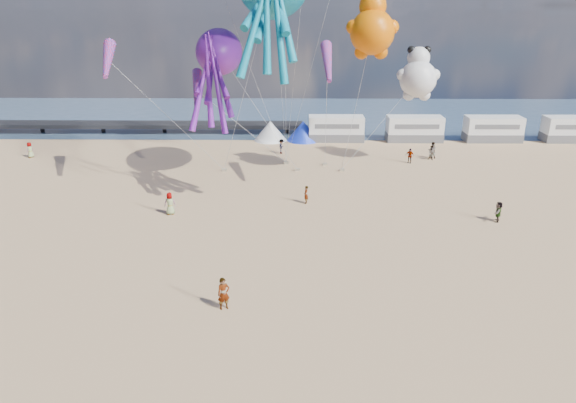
# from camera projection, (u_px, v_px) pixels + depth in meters

# --- Properties ---
(ground) EXTENTS (120.00, 120.00, 0.00)m
(ground) POSITION_uv_depth(u_px,v_px,m) (274.00, 338.00, 25.57)
(ground) COLOR tan
(ground) RESTS_ON ground
(water) EXTENTS (120.00, 120.00, 0.00)m
(water) POSITION_uv_depth(u_px,v_px,m) (288.00, 116.00, 76.91)
(water) COLOR #334861
(water) RESTS_ON ground
(pier) EXTENTS (60.00, 3.00, 0.50)m
(pier) POSITION_uv_depth(u_px,v_px,m) (72.00, 125.00, 66.63)
(pier) COLOR black
(pier) RESTS_ON ground
(motorhome_0) EXTENTS (6.60, 2.50, 3.00)m
(motorhome_0) POSITION_uv_depth(u_px,v_px,m) (336.00, 128.00, 62.30)
(motorhome_0) COLOR silver
(motorhome_0) RESTS_ON ground
(motorhome_1) EXTENTS (6.60, 2.50, 3.00)m
(motorhome_1) POSITION_uv_depth(u_px,v_px,m) (414.00, 129.00, 62.18)
(motorhome_1) COLOR silver
(motorhome_1) RESTS_ON ground
(motorhome_2) EXTENTS (6.60, 2.50, 3.00)m
(motorhome_2) POSITION_uv_depth(u_px,v_px,m) (493.00, 129.00, 62.07)
(motorhome_2) COLOR silver
(motorhome_2) RESTS_ON ground
(motorhome_3) EXTENTS (6.60, 2.50, 3.00)m
(motorhome_3) POSITION_uv_depth(u_px,v_px,m) (572.00, 129.00, 61.95)
(motorhome_3) COLOR silver
(motorhome_3) RESTS_ON ground
(tent_white) EXTENTS (4.00, 4.00, 2.40)m
(tent_white) POSITION_uv_depth(u_px,v_px,m) (270.00, 131.00, 62.51)
(tent_white) COLOR white
(tent_white) RESTS_ON ground
(tent_blue) EXTENTS (4.00, 4.00, 2.40)m
(tent_blue) POSITION_uv_depth(u_px,v_px,m) (303.00, 131.00, 62.46)
(tent_blue) COLOR #1933CC
(tent_blue) RESTS_ON ground
(standing_person) EXTENTS (0.80, 0.69, 1.86)m
(standing_person) POSITION_uv_depth(u_px,v_px,m) (224.00, 294.00, 27.72)
(standing_person) COLOR tan
(standing_person) RESTS_ON ground
(beachgoer_0) EXTENTS (0.66, 0.73, 1.68)m
(beachgoer_0) POSITION_uv_depth(u_px,v_px,m) (30.00, 150.00, 55.55)
(beachgoer_0) COLOR #7F6659
(beachgoer_0) RESTS_ON ground
(beachgoer_1) EXTENTS (0.93, 0.66, 1.79)m
(beachgoer_1) POSITION_uv_depth(u_px,v_px,m) (432.00, 150.00, 55.29)
(beachgoer_1) COLOR #7F6659
(beachgoer_1) RESTS_ON ground
(beachgoer_2) EXTENTS (0.77, 0.90, 1.62)m
(beachgoer_2) POSITION_uv_depth(u_px,v_px,m) (281.00, 146.00, 57.06)
(beachgoer_2) COLOR #7F6659
(beachgoer_2) RESTS_ON ground
(beachgoer_3) EXTENTS (1.16, 0.97, 1.57)m
(beachgoer_3) POSITION_uv_depth(u_px,v_px,m) (410.00, 156.00, 53.64)
(beachgoer_3) COLOR #7F6659
(beachgoer_3) RESTS_ON ground
(beachgoer_4) EXTENTS (0.76, 1.01, 1.60)m
(beachgoer_4) POSITION_uv_depth(u_px,v_px,m) (498.00, 212.00, 39.07)
(beachgoer_4) COLOR #7F6659
(beachgoer_4) RESTS_ON ground
(beachgoer_5) EXTENTS (0.56, 1.44, 1.52)m
(beachgoer_5) POSITION_uv_depth(u_px,v_px,m) (306.00, 195.00, 42.67)
(beachgoer_5) COLOR #7F6659
(beachgoer_5) RESTS_ON ground
(beachgoer_6) EXTENTS (0.72, 0.54, 1.81)m
(beachgoer_6) POSITION_uv_depth(u_px,v_px,m) (170.00, 204.00, 40.36)
(beachgoer_6) COLOR #7F6659
(beachgoer_6) RESTS_ON ground
(beachgoer_7) EXTENTS (0.91, 0.79, 1.57)m
(beachgoer_7) POSITION_uv_depth(u_px,v_px,m) (432.00, 153.00, 54.66)
(beachgoer_7) COLOR #7F6659
(beachgoer_7) RESTS_ON ground
(sandbag_a) EXTENTS (0.50, 0.35, 0.22)m
(sandbag_a) POSITION_uv_depth(u_px,v_px,m) (224.00, 170.00, 51.22)
(sandbag_a) COLOR gray
(sandbag_a) RESTS_ON ground
(sandbag_b) EXTENTS (0.50, 0.35, 0.22)m
(sandbag_b) POSITION_uv_depth(u_px,v_px,m) (297.00, 170.00, 51.34)
(sandbag_b) COLOR gray
(sandbag_b) RESTS_ON ground
(sandbag_c) EXTENTS (0.50, 0.35, 0.22)m
(sandbag_c) POSITION_uv_depth(u_px,v_px,m) (342.00, 170.00, 51.24)
(sandbag_c) COLOR gray
(sandbag_c) RESTS_ON ground
(sandbag_d) EXTENTS (0.50, 0.35, 0.22)m
(sandbag_d) POSITION_uv_depth(u_px,v_px,m) (325.00, 164.00, 53.09)
(sandbag_d) COLOR gray
(sandbag_d) RESTS_ON ground
(sandbag_e) EXTENTS (0.50, 0.35, 0.22)m
(sandbag_e) POSITION_uv_depth(u_px,v_px,m) (286.00, 163.00, 53.57)
(sandbag_e) COLOR gray
(sandbag_e) RESTS_ON ground
(kite_octopus_purple) EXTENTS (5.70, 9.63, 10.30)m
(kite_octopus_purple) POSITION_uv_depth(u_px,v_px,m) (219.00, 52.00, 44.55)
(kite_octopus_purple) COLOR #62188B
(kite_panda) EXTENTS (5.25, 5.07, 6.20)m
(kite_panda) POSITION_uv_depth(u_px,v_px,m) (418.00, 79.00, 50.46)
(kite_panda) COLOR silver
(kite_teddy_orange) EXTENTS (4.73, 4.46, 6.55)m
(kite_teddy_orange) POSITION_uv_depth(u_px,v_px,m) (372.00, 32.00, 43.81)
(kite_teddy_orange) COLOR #DE6102
(windsock_left) EXTENTS (2.48, 6.37, 6.28)m
(windsock_left) POSITION_uv_depth(u_px,v_px,m) (108.00, 60.00, 43.65)
(windsock_left) COLOR red
(windsock_mid) EXTENTS (1.03, 5.50, 5.49)m
(windsock_mid) POSITION_uv_depth(u_px,v_px,m) (328.00, 62.00, 41.89)
(windsock_mid) COLOR red
(windsock_right) EXTENTS (1.58, 5.47, 5.40)m
(windsock_right) POSITION_uv_depth(u_px,v_px,m) (197.00, 90.00, 44.75)
(windsock_right) COLOR red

